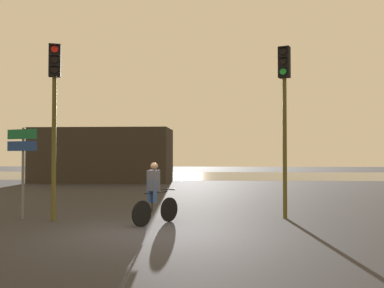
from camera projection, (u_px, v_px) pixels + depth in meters
ground_plane at (156, 234)px, 9.82m from camera, size 120.00×120.00×0.00m
water_strip at (204, 175)px, 38.78m from camera, size 80.00×16.00×0.01m
distant_building at (103, 155)px, 29.27m from camera, size 9.15×4.00×3.64m
traffic_light_near_left at (54, 99)px, 11.85m from camera, size 0.38×0.40×4.89m
traffic_light_near_right at (284, 100)px, 12.33m from camera, size 0.39×0.41×4.95m
direction_sign_post at (22, 156)px, 12.21m from camera, size 1.04×0.42×2.60m
cyclist at (154, 193)px, 11.15m from camera, size 1.00×1.43×1.62m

